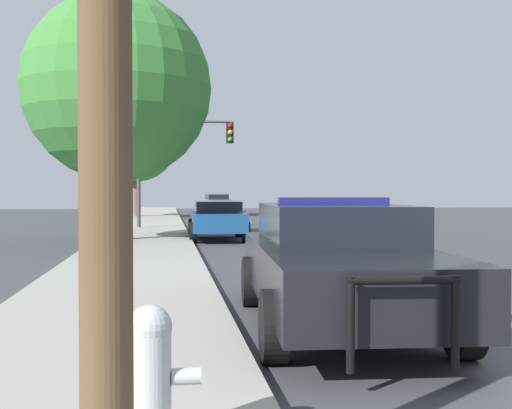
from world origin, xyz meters
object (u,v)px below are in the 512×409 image
at_px(fire_hydrant, 150,371).
at_px(car_background_midblock, 218,219).
at_px(police_car, 336,261).
at_px(traffic_light, 179,149).
at_px(car_background_distant, 216,202).
at_px(tree_sidewalk_far, 136,140).
at_px(tree_sidewalk_mid, 117,87).

bearing_deg(fire_hydrant, car_background_midblock, 84.19).
relative_size(police_car, fire_hydrant, 6.14).
bearing_deg(fire_hydrant, traffic_light, 88.42).
relative_size(police_car, car_background_distant, 1.22).
bearing_deg(car_background_midblock, police_car, -87.26).
bearing_deg(police_car, car_background_distant, -88.99).
bearing_deg(car_background_distant, police_car, -97.05).
height_order(car_background_midblock, tree_sidewalk_far, tree_sidewalk_far).
height_order(police_car, tree_sidewalk_far, tree_sidewalk_far).
height_order(traffic_light, tree_sidewalk_far, tree_sidewalk_far).
bearing_deg(traffic_light, tree_sidewalk_far, 101.04).
distance_m(fire_hydrant, tree_sidewalk_mid, 17.18).
height_order(fire_hydrant, car_background_distant, car_background_distant).
bearing_deg(tree_sidewalk_far, tree_sidewalk_mid, -89.01).
distance_m(police_car, tree_sidewalk_mid, 13.96).
bearing_deg(tree_sidewalk_far, fire_hydrant, -87.20).
distance_m(police_car, car_background_midblock, 13.96).
relative_size(car_background_distant, tree_sidewalk_far, 0.59).
relative_size(tree_sidewalk_mid, tree_sidewalk_far, 1.07).
bearing_deg(tree_sidewalk_far, car_background_distant, 62.97).
xyz_separation_m(car_background_distant, tree_sidewalk_mid, (-5.42, -30.22, 4.13)).
relative_size(fire_hydrant, car_background_distant, 0.20).
bearing_deg(police_car, fire_hydrant, 63.47).
bearing_deg(traffic_light, police_car, -85.64).
bearing_deg(fire_hydrant, car_background_distant, 85.10).
bearing_deg(car_background_distant, car_background_midblock, -98.91).
bearing_deg(tree_sidewalk_far, traffic_light, -78.96).
xyz_separation_m(police_car, fire_hydrant, (-2.14, -3.70, -0.22)).
bearing_deg(car_background_midblock, fire_hydrant, -94.47).
xyz_separation_m(tree_sidewalk_mid, tree_sidewalk_far, (-0.33, 18.96, -0.15)).
distance_m(police_car, tree_sidewalk_far, 32.30).
xyz_separation_m(car_background_midblock, tree_sidewalk_far, (-3.53, 17.87, 4.02)).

